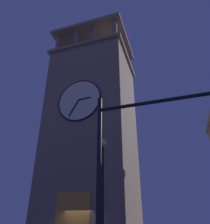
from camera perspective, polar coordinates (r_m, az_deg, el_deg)
name	(u,v)px	position (r m, az deg, el deg)	size (l,w,h in m)	color
clocktower	(93,133)	(25.77, -3.21, -5.38)	(9.55, 8.76, 27.97)	gray
traffic_signal_far	(143,143)	(6.82, 9.96, -8.08)	(4.33, 0.41, 5.63)	black
street_lamp	(103,172)	(11.76, -0.61, -15.45)	(0.44, 0.44, 5.75)	black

